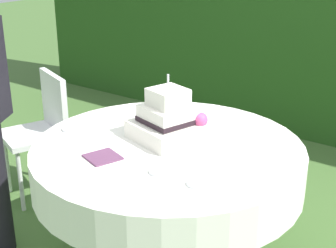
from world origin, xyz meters
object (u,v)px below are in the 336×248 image
object	(u,v)px
serving_plate_left	(199,184)
wedding_cake	(169,121)
napkin_stack	(103,157)
serving_plate_right	(207,111)
serving_plate_far	(72,129)
cake_table	(168,164)
garden_chair	(42,124)
serving_plate_near	(161,171)

from	to	relation	value
serving_plate_left	wedding_cake	bearing A→B (deg)	140.05
napkin_stack	serving_plate_right	bearing A→B (deg)	85.41
serving_plate_far	serving_plate_left	xyz separation A→B (m)	(0.92, -0.13, 0.00)
cake_table	garden_chair	world-z (taller)	garden_chair
cake_table	serving_plate_left	distance (m)	0.47
serving_plate_far	napkin_stack	bearing A→B (deg)	-24.06
cake_table	napkin_stack	size ratio (longest dim) A/B	9.24
serving_plate_near	wedding_cake	bearing A→B (deg)	120.44
wedding_cake	serving_plate_far	world-z (taller)	wedding_cake
serving_plate_far	serving_plate_right	bearing A→B (deg)	56.16
serving_plate_near	napkin_stack	distance (m)	0.33
wedding_cake	garden_chair	size ratio (longest dim) A/B	0.47
serving_plate_right	serving_plate_left	bearing A→B (deg)	-60.50
wedding_cake	serving_plate_far	size ratio (longest dim) A/B	3.62
wedding_cake	serving_plate_right	size ratio (longest dim) A/B	2.86
serving_plate_left	garden_chair	bearing A→B (deg)	163.01
cake_table	serving_plate_far	size ratio (longest dim) A/B	12.32
serving_plate_far	garden_chair	world-z (taller)	garden_chair
wedding_cake	serving_plate_far	distance (m)	0.56
wedding_cake	serving_plate_near	world-z (taller)	wedding_cake
serving_plate_far	serving_plate_left	size ratio (longest dim) A/B	1.06
serving_plate_near	napkin_stack	xyz separation A→B (m)	(-0.32, -0.04, -0.00)
serving_plate_right	serving_plate_near	bearing A→B (deg)	-72.76
serving_plate_far	garden_chair	bearing A→B (deg)	152.48
serving_plate_far	serving_plate_left	bearing A→B (deg)	-8.11
cake_table	serving_plate_near	world-z (taller)	serving_plate_near
napkin_stack	wedding_cake	bearing A→B (deg)	72.89
serving_plate_far	serving_plate_right	world-z (taller)	same
napkin_stack	serving_plate_far	bearing A→B (deg)	155.94
serving_plate_right	garden_chair	xyz separation A→B (m)	(-1.16, -0.32, -0.24)
serving_plate_right	garden_chair	size ratio (longest dim) A/B	0.16
napkin_stack	garden_chair	xyz separation A→B (m)	(-1.09, 0.54, -0.24)
wedding_cake	napkin_stack	world-z (taller)	wedding_cake
serving_plate_left	garden_chair	distance (m)	1.71
serving_plate_near	serving_plate_left	world-z (taller)	same
cake_table	serving_plate_near	size ratio (longest dim) A/B	12.84
cake_table	wedding_cake	size ratio (longest dim) A/B	3.40
wedding_cake	napkin_stack	distance (m)	0.42
cake_table	napkin_stack	bearing A→B (deg)	-117.91
napkin_stack	garden_chair	bearing A→B (deg)	153.70
cake_table	garden_chair	xyz separation A→B (m)	(-1.25, 0.22, -0.13)
garden_chair	serving_plate_near	bearing A→B (deg)	-19.38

